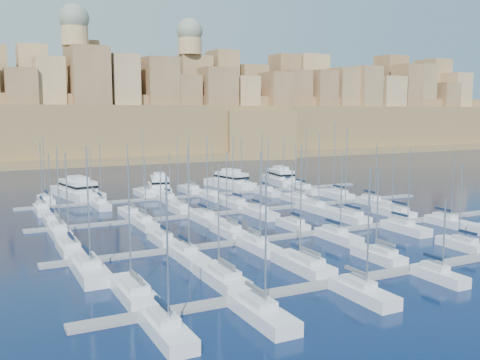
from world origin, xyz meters
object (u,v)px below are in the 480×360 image
motor_yacht_b (159,186)px  motor_yacht_d (280,178)px  motor_yacht_c (230,181)px  sailboat_0 (133,291)px  sailboat_4 (461,244)px  motor_yacht_a (77,190)px  sailboat_2 (303,264)px

motor_yacht_b → motor_yacht_d: size_ratio=0.95×
motor_yacht_b → motor_yacht_c: (19.15, 0.29, 0.00)m
sailboat_0 → sailboat_4: bearing=-1.4°
sailboat_0 → motor_yacht_a: sailboat_0 is taller
sailboat_4 → sailboat_0: bearing=178.6°
motor_yacht_b → sailboat_0: bearing=-110.2°
motor_yacht_b → motor_yacht_c: same height
sailboat_0 → motor_yacht_a: size_ratio=0.73×
sailboat_0 → sailboat_4: (47.63, -1.16, -0.04)m
sailboat_2 → sailboat_4: size_ratio=1.26×
sailboat_0 → motor_yacht_b: 73.78m
sailboat_0 → sailboat_2: bearing=0.8°
sailboat_4 → motor_yacht_b: 73.76m
motor_yacht_d → motor_yacht_c: bearing=-179.5°
motor_yacht_a → motor_yacht_c: 38.19m
motor_yacht_b → sailboat_4: bearing=-72.6°
sailboat_4 → motor_yacht_c: bearing=92.4°
sailboat_4 → motor_yacht_a: sailboat_4 is taller
sailboat_0 → motor_yacht_b: size_ratio=0.92×
motor_yacht_c → motor_yacht_d: (14.99, 0.13, -0.00)m
motor_yacht_b → motor_yacht_a: bearing=174.0°
sailboat_2 → motor_yacht_d: bearing=61.2°
sailboat_2 → motor_yacht_c: (23.10, 69.21, 0.96)m
sailboat_4 → motor_yacht_d: bearing=80.4°
motor_yacht_a → motor_yacht_d: bearing=-1.7°
sailboat_2 → motor_yacht_a: 72.49m
sailboat_2 → motor_yacht_b: size_ratio=0.96×
sailboat_0 → motor_yacht_d: (59.67, 69.64, 0.97)m
sailboat_4 → motor_yacht_b: (-22.10, 70.37, 1.00)m
sailboat_0 → motor_yacht_c: bearing=57.3°
sailboat_0 → motor_yacht_c: (44.68, 69.50, 0.97)m
sailboat_4 → motor_yacht_c: size_ratio=0.74×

